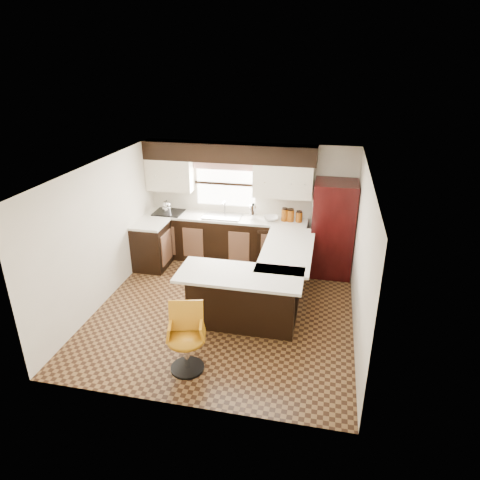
% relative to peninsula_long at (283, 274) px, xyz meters
% --- Properties ---
extents(floor, '(4.40, 4.40, 0.00)m').
position_rel_peninsula_long_xyz_m(floor, '(-0.90, -0.62, -0.45)').
color(floor, '#49301A').
rests_on(floor, ground).
extents(ceiling, '(4.40, 4.40, 0.00)m').
position_rel_peninsula_long_xyz_m(ceiling, '(-0.90, -0.62, 1.95)').
color(ceiling, silver).
rests_on(ceiling, wall_back).
extents(wall_back, '(4.40, 0.00, 4.40)m').
position_rel_peninsula_long_xyz_m(wall_back, '(-0.90, 1.58, 0.75)').
color(wall_back, beige).
rests_on(wall_back, floor).
extents(wall_front, '(4.40, 0.00, 4.40)m').
position_rel_peninsula_long_xyz_m(wall_front, '(-0.90, -2.83, 0.75)').
color(wall_front, beige).
rests_on(wall_front, floor).
extents(wall_left, '(0.00, 4.40, 4.40)m').
position_rel_peninsula_long_xyz_m(wall_left, '(-3.00, -0.62, 0.75)').
color(wall_left, beige).
rests_on(wall_left, floor).
extents(wall_right, '(0.00, 4.40, 4.40)m').
position_rel_peninsula_long_xyz_m(wall_right, '(1.20, -0.62, 0.75)').
color(wall_right, beige).
rests_on(wall_right, floor).
extents(base_cab_back, '(3.30, 0.60, 0.90)m').
position_rel_peninsula_long_xyz_m(base_cab_back, '(-1.35, 1.28, 0.00)').
color(base_cab_back, black).
rests_on(base_cab_back, floor).
extents(base_cab_left, '(0.60, 0.70, 0.90)m').
position_rel_peninsula_long_xyz_m(base_cab_left, '(-2.70, 0.62, 0.00)').
color(base_cab_left, black).
rests_on(base_cab_left, floor).
extents(counter_back, '(3.30, 0.60, 0.04)m').
position_rel_peninsula_long_xyz_m(counter_back, '(-1.35, 1.28, 0.47)').
color(counter_back, silver).
rests_on(counter_back, base_cab_back).
extents(counter_left, '(0.60, 0.70, 0.04)m').
position_rel_peninsula_long_xyz_m(counter_left, '(-2.70, 0.62, 0.47)').
color(counter_left, silver).
rests_on(counter_left, base_cab_left).
extents(soffit, '(3.40, 0.35, 0.36)m').
position_rel_peninsula_long_xyz_m(soffit, '(-1.30, 1.40, 1.77)').
color(soffit, black).
rests_on(soffit, wall_back).
extents(upper_cab_left, '(0.94, 0.35, 0.64)m').
position_rel_peninsula_long_xyz_m(upper_cab_left, '(-2.52, 1.40, 1.27)').
color(upper_cab_left, beige).
rests_on(upper_cab_left, wall_back).
extents(upper_cab_right, '(1.14, 0.35, 0.64)m').
position_rel_peninsula_long_xyz_m(upper_cab_right, '(-0.22, 1.40, 1.27)').
color(upper_cab_right, beige).
rests_on(upper_cab_right, wall_back).
extents(window_pane, '(1.20, 0.02, 0.90)m').
position_rel_peninsula_long_xyz_m(window_pane, '(-1.40, 1.56, 1.10)').
color(window_pane, white).
rests_on(window_pane, wall_back).
extents(valance, '(1.30, 0.06, 0.18)m').
position_rel_peninsula_long_xyz_m(valance, '(-1.40, 1.52, 1.49)').
color(valance, '#D19B93').
rests_on(valance, wall_back).
extents(sink, '(0.75, 0.45, 0.03)m').
position_rel_peninsula_long_xyz_m(sink, '(-1.40, 1.25, 0.51)').
color(sink, '#B2B2B7').
rests_on(sink, counter_back).
extents(dishwasher, '(0.58, 0.03, 0.78)m').
position_rel_peninsula_long_xyz_m(dishwasher, '(-0.35, 0.99, -0.02)').
color(dishwasher, black).
rests_on(dishwasher, floor).
extents(cooktop, '(0.58, 0.50, 0.02)m').
position_rel_peninsula_long_xyz_m(cooktop, '(-2.55, 1.25, 0.51)').
color(cooktop, black).
rests_on(cooktop, counter_back).
extents(peninsula_long, '(0.60, 1.95, 0.90)m').
position_rel_peninsula_long_xyz_m(peninsula_long, '(0.00, 0.00, 0.00)').
color(peninsula_long, black).
rests_on(peninsula_long, floor).
extents(peninsula_return, '(1.65, 0.60, 0.90)m').
position_rel_peninsula_long_xyz_m(peninsula_return, '(-0.53, -0.97, 0.00)').
color(peninsula_return, black).
rests_on(peninsula_return, floor).
extents(counter_pen_long, '(0.84, 1.95, 0.04)m').
position_rel_peninsula_long_xyz_m(counter_pen_long, '(0.05, 0.00, 0.47)').
color(counter_pen_long, silver).
rests_on(counter_pen_long, peninsula_long).
extents(counter_pen_return, '(1.89, 0.84, 0.04)m').
position_rel_peninsula_long_xyz_m(counter_pen_return, '(-0.55, -1.06, 0.47)').
color(counter_pen_return, silver).
rests_on(counter_pen_return, peninsula_return).
extents(refrigerator, '(0.78, 0.75, 1.83)m').
position_rel_peninsula_long_xyz_m(refrigerator, '(0.79, 1.14, 0.47)').
color(refrigerator, black).
rests_on(refrigerator, floor).
extents(bar_chair, '(0.61, 0.61, 0.94)m').
position_rel_peninsula_long_xyz_m(bar_chair, '(-1.04, -2.17, 0.02)').
color(bar_chair, '#B77411').
rests_on(bar_chair, floor).
extents(kettle, '(0.18, 0.18, 0.25)m').
position_rel_peninsula_long_xyz_m(kettle, '(-2.58, 1.26, 0.64)').
color(kettle, silver).
rests_on(kettle, cooktop).
extents(percolator, '(0.13, 0.13, 0.29)m').
position_rel_peninsula_long_xyz_m(percolator, '(-0.78, 1.28, 0.64)').
color(percolator, silver).
rests_on(percolator, counter_back).
extents(mixing_bowl, '(0.37, 0.37, 0.07)m').
position_rel_peninsula_long_xyz_m(mixing_bowl, '(-0.42, 1.28, 0.53)').
color(mixing_bowl, white).
rests_on(mixing_bowl, counter_back).
extents(canister_large, '(0.13, 0.13, 0.24)m').
position_rel_peninsula_long_xyz_m(canister_large, '(-0.15, 1.30, 0.61)').
color(canister_large, '#7F3E0A').
rests_on(canister_large, counter_back).
extents(canister_med, '(0.14, 0.14, 0.23)m').
position_rel_peninsula_long_xyz_m(canister_med, '(-0.04, 1.30, 0.61)').
color(canister_med, '#7F3E0A').
rests_on(canister_med, counter_back).
extents(canister_small, '(0.13, 0.13, 0.19)m').
position_rel_peninsula_long_xyz_m(canister_small, '(0.13, 1.30, 0.59)').
color(canister_small, '#7F3E0A').
rests_on(canister_small, counter_back).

